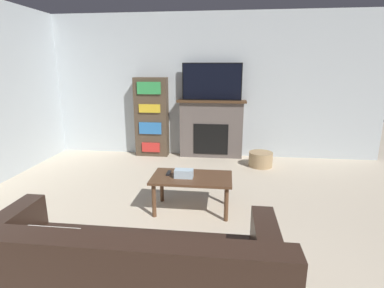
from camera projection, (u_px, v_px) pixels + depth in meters
wall_back at (201, 87)px, 5.76m from camera, size 6.77×0.06×2.70m
fireplace at (211, 129)px, 5.79m from camera, size 1.30×0.28×1.11m
tv at (212, 82)px, 5.55m from camera, size 1.11×0.03×0.68m
coffee_table at (192, 181)px, 3.62m from camera, size 0.96×0.55×0.44m
tissue_box at (184, 173)px, 3.57m from camera, size 0.22×0.12×0.10m
remote_control at (169, 173)px, 3.70m from camera, size 0.04×0.15×0.02m
bookshelf at (152, 117)px, 5.85m from camera, size 0.63×0.29×1.53m
storage_basket at (261, 159)px, 5.32m from camera, size 0.42×0.42×0.26m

